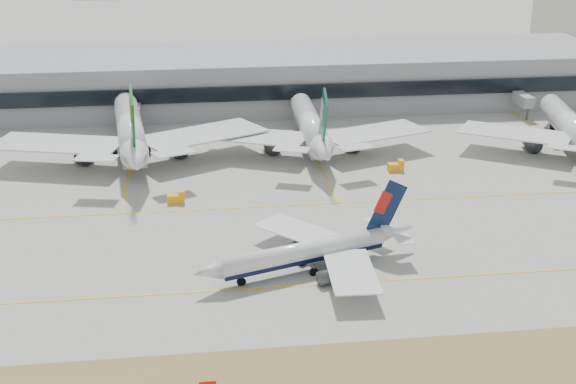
{
  "coord_description": "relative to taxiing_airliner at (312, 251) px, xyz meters",
  "views": [
    {
      "loc": [
        -17.83,
        -119.08,
        59.66
      ],
      "look_at": [
        0.12,
        18.0,
        7.5
      ],
      "focal_mm": 50.0,
      "sensor_mm": 36.0,
      "label": 1
    }
  ],
  "objects": [
    {
      "name": "terminal",
      "position": [
        -1.84,
        114.14,
        4.18
      ],
      "size": [
        280.0,
        43.1,
        15.0
      ],
      "color": "gray",
      "rests_on": "ground"
    },
    {
      "name": "widebody_eva",
      "position": [
        -32.98,
        65.59,
        2.84
      ],
      "size": [
        64.79,
        63.69,
        23.2
      ],
      "rotation": [
        0.0,
        0.0,
        1.67
      ],
      "color": "white",
      "rests_on": "ground"
    },
    {
      "name": "taxiing_airliner",
      "position": [
        0.0,
        0.0,
        0.0
      ],
      "size": [
        39.74,
        33.72,
        13.78
      ],
      "rotation": [
        0.0,
        0.0,
        3.47
      ],
      "color": "white",
      "rests_on": "ground"
    },
    {
      "name": "ground",
      "position": [
        -1.84,
        -0.69,
        -3.32
      ],
      "size": [
        3000.0,
        3000.0,
        0.0
      ],
      "primitive_type": "plane",
      "color": "gray",
      "rests_on": "ground"
    },
    {
      "name": "gse_c",
      "position": [
        26.95,
        47.24,
        -2.28
      ],
      "size": [
        3.55,
        2.0,
        2.6
      ],
      "color": "#FFA50D",
      "rests_on": "ground"
    },
    {
      "name": "widebody_cathay",
      "position": [
        10.33,
        65.55,
        2.16
      ],
      "size": [
        57.9,
        56.55,
        20.64
      ],
      "rotation": [
        0.0,
        0.0,
        1.54
      ],
      "color": "white",
      "rests_on": "ground"
    },
    {
      "name": "gse_b",
      "position": [
        -22.4,
        33.74,
        -2.28
      ],
      "size": [
        3.55,
        2.0,
        2.6
      ],
      "color": "#FFA50D",
      "rests_on": "ground"
    },
    {
      "name": "widebody_china_air",
      "position": [
        73.31,
        57.35,
        2.08
      ],
      "size": [
        55.9,
        55.49,
        20.32
      ],
      "rotation": [
        0.0,
        0.0,
        1.37
      ],
      "color": "white",
      "rests_on": "ground"
    }
  ]
}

